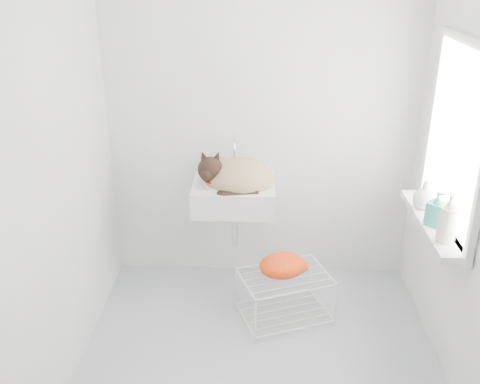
{
  "coord_description": "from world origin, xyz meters",
  "views": [
    {
      "loc": [
        -0.03,
        -2.72,
        2.3
      ],
      "look_at": [
        -0.14,
        0.5,
        0.88
      ],
      "focal_mm": 40.84,
      "sensor_mm": 36.0,
      "label": 1
    }
  ],
  "objects_px": {
    "sink": "(234,182)",
    "bottle_a": "(444,241)",
    "wire_rack": "(284,299)",
    "cat": "(235,177)",
    "bottle_b": "(434,225)",
    "bottle_c": "(423,208)"
  },
  "relations": [
    {
      "from": "cat",
      "to": "bottle_b",
      "type": "relative_size",
      "value": 2.51
    },
    {
      "from": "cat",
      "to": "wire_rack",
      "type": "xyz_separation_m",
      "value": [
        0.34,
        -0.35,
        -0.74
      ]
    },
    {
      "from": "cat",
      "to": "bottle_c",
      "type": "relative_size",
      "value": 2.89
    },
    {
      "from": "bottle_a",
      "to": "bottle_b",
      "type": "relative_size",
      "value": 1.13
    },
    {
      "from": "wire_rack",
      "to": "bottle_c",
      "type": "distance_m",
      "value": 1.09
    },
    {
      "from": "bottle_a",
      "to": "wire_rack",
      "type": "bearing_deg",
      "value": 152.43
    },
    {
      "from": "wire_rack",
      "to": "bottle_a",
      "type": "height_order",
      "value": "bottle_a"
    },
    {
      "from": "sink",
      "to": "wire_rack",
      "type": "bearing_deg",
      "value": -45.66
    },
    {
      "from": "bottle_b",
      "to": "bottle_a",
      "type": "bearing_deg",
      "value": -90.0
    },
    {
      "from": "wire_rack",
      "to": "bottle_a",
      "type": "xyz_separation_m",
      "value": [
        0.83,
        -0.43,
        0.7
      ]
    },
    {
      "from": "cat",
      "to": "bottle_b",
      "type": "xyz_separation_m",
      "value": [
        1.18,
        -0.59,
        -0.04
      ]
    },
    {
      "from": "bottle_a",
      "to": "bottle_c",
      "type": "relative_size",
      "value": 1.3
    },
    {
      "from": "sink",
      "to": "bottle_b",
      "type": "distance_m",
      "value": 1.33
    },
    {
      "from": "sink",
      "to": "bottle_a",
      "type": "bearing_deg",
      "value": -33.9
    },
    {
      "from": "wire_rack",
      "to": "bottle_b",
      "type": "relative_size",
      "value": 2.7
    },
    {
      "from": "bottle_c",
      "to": "cat",
      "type": "bearing_deg",
      "value": 163.2
    },
    {
      "from": "bottle_c",
      "to": "sink",
      "type": "bearing_deg",
      "value": 162.53
    },
    {
      "from": "bottle_b",
      "to": "bottle_c",
      "type": "height_order",
      "value": "bottle_b"
    },
    {
      "from": "sink",
      "to": "bottle_a",
      "type": "height_order",
      "value": "bottle_a"
    },
    {
      "from": "sink",
      "to": "wire_rack",
      "type": "xyz_separation_m",
      "value": [
        0.36,
        -0.36,
        -0.7
      ]
    },
    {
      "from": "cat",
      "to": "bottle_c",
      "type": "height_order",
      "value": "cat"
    },
    {
      "from": "bottle_b",
      "to": "sink",
      "type": "bearing_deg",
      "value": 153.05
    }
  ]
}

